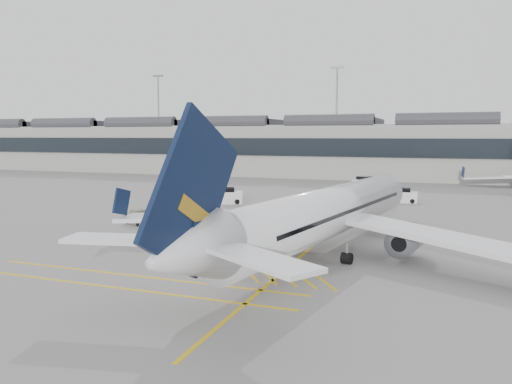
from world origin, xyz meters
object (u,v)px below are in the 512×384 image
(baggage_cart_a, at_px, (252,228))
(belt_loader, at_px, (242,227))
(ramp_agent_b, at_px, (248,221))
(pushback_tug, at_px, (139,218))
(ramp_agent_a, at_px, (251,223))
(airliner_main, at_px, (324,214))

(baggage_cart_a, bearing_deg, belt_loader, 150.87)
(baggage_cart_a, distance_m, ramp_agent_b, 4.17)
(ramp_agent_b, distance_m, pushback_tug, 11.40)
(ramp_agent_a, relative_size, ramp_agent_b, 1.15)
(ramp_agent_a, xyz_separation_m, ramp_agent_b, (-1.06, 2.02, -0.13))
(airliner_main, xyz_separation_m, ramp_agent_b, (-8.88, 7.15, -2.19))
(baggage_cart_a, height_order, ramp_agent_a, ramp_agent_a)
(ramp_agent_b, bearing_deg, belt_loader, 65.16)
(airliner_main, height_order, ramp_agent_b, airliner_main)
(airliner_main, xyz_separation_m, pushback_tug, (-20.23, 6.03, -2.40))
(ramp_agent_b, xyz_separation_m, pushback_tug, (-11.35, -1.12, -0.21))
(belt_loader, bearing_deg, baggage_cart_a, -58.82)
(belt_loader, relative_size, ramp_agent_a, 2.70)
(belt_loader, xyz_separation_m, ramp_agent_b, (-0.18, 2.01, 0.24))
(belt_loader, height_order, ramp_agent_a, belt_loader)
(ramp_agent_b, bearing_deg, airliner_main, 111.07)
(airliner_main, xyz_separation_m, ramp_agent_a, (-7.82, 5.14, -2.05))
(airliner_main, xyz_separation_m, baggage_cart_a, (-7.10, 3.38, -2.08))
(baggage_cart_a, bearing_deg, ramp_agent_b, 134.05)
(baggage_cart_a, relative_size, ramp_agent_b, 1.21)
(ramp_agent_b, bearing_deg, ramp_agent_a, 87.70)
(baggage_cart_a, height_order, ramp_agent_b, baggage_cart_a)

